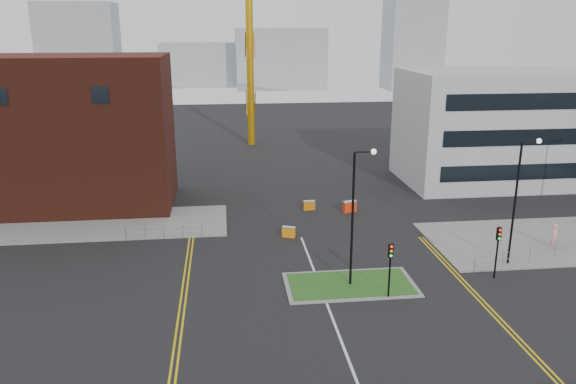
# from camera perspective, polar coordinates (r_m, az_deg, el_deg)

# --- Properties ---
(ground) EXTENTS (200.00, 200.00, 0.00)m
(ground) POSITION_cam_1_polar(r_m,az_deg,el_deg) (30.61, 5.96, -16.10)
(ground) COLOR black
(ground) RESTS_ON ground
(pavement_left) EXTENTS (28.00, 8.00, 0.12)m
(pavement_left) POSITION_cam_1_polar(r_m,az_deg,el_deg) (51.81, -21.98, -3.20)
(pavement_left) COLOR slate
(pavement_left) RESTS_ON ground
(island_kerb) EXTENTS (8.60, 4.60, 0.08)m
(island_kerb) POSITION_cam_1_polar(r_m,az_deg,el_deg) (37.80, 6.33, -9.34)
(island_kerb) COLOR slate
(island_kerb) RESTS_ON ground
(grass_island) EXTENTS (8.00, 4.00, 0.12)m
(grass_island) POSITION_cam_1_polar(r_m,az_deg,el_deg) (37.80, 6.33, -9.31)
(grass_island) COLOR #234E1A
(grass_island) RESTS_ON ground
(brick_building) EXTENTS (24.20, 10.07, 14.24)m
(brick_building) POSITION_cam_1_polar(r_m,az_deg,el_deg) (56.58, -24.10, 5.28)
(brick_building) COLOR #481B12
(brick_building) RESTS_ON ground
(office_block) EXTENTS (25.00, 12.20, 12.00)m
(office_block) POSITION_cam_1_polar(r_m,az_deg,el_deg) (66.27, 22.47, 6.17)
(office_block) COLOR #ACAFB1
(office_block) RESTS_ON ground
(streetlamp_island) EXTENTS (1.46, 0.36, 9.18)m
(streetlamp_island) POSITION_cam_1_polar(r_m,az_deg,el_deg) (35.85, 6.94, -1.56)
(streetlamp_island) COLOR black
(streetlamp_island) RESTS_ON ground
(streetlamp_right_near) EXTENTS (1.46, 0.36, 9.18)m
(streetlamp_right_near) POSITION_cam_1_polar(r_m,az_deg,el_deg) (41.99, 22.43, -0.02)
(streetlamp_right_near) COLOR black
(streetlamp_right_near) RESTS_ON ground
(traffic_light_island) EXTENTS (0.28, 0.33, 3.65)m
(traffic_light_island) POSITION_cam_1_polar(r_m,az_deg,el_deg) (35.48, 10.35, -6.82)
(traffic_light_island) COLOR black
(traffic_light_island) RESTS_ON ground
(traffic_light_right) EXTENTS (0.28, 0.33, 3.65)m
(traffic_light_right) POSITION_cam_1_polar(r_m,az_deg,el_deg) (40.14, 20.56, -4.84)
(traffic_light_right) COLOR black
(traffic_light_right) RESTS_ON ground
(railing_left) EXTENTS (6.05, 0.05, 1.10)m
(railing_left) POSITION_cam_1_polar(r_m,az_deg,el_deg) (46.15, -12.49, -3.81)
(railing_left) COLOR gray
(railing_left) RESTS_ON ground
(centre_line) EXTENTS (0.15, 30.00, 0.01)m
(centre_line) POSITION_cam_1_polar(r_m,az_deg,el_deg) (32.26, 5.17, -14.21)
(centre_line) COLOR silver
(centre_line) RESTS_ON ground
(yellow_left_a) EXTENTS (0.12, 24.00, 0.01)m
(yellow_left_a) POSITION_cam_1_polar(r_m,az_deg,el_deg) (38.88, -10.56, -8.82)
(yellow_left_a) COLOR gold
(yellow_left_a) RESTS_ON ground
(yellow_left_b) EXTENTS (0.12, 24.00, 0.01)m
(yellow_left_b) POSITION_cam_1_polar(r_m,az_deg,el_deg) (38.86, -10.12, -8.81)
(yellow_left_b) COLOR gold
(yellow_left_b) RESTS_ON ground
(yellow_right_a) EXTENTS (0.12, 20.00, 0.01)m
(yellow_right_a) POSITION_cam_1_polar(r_m,az_deg,el_deg) (38.45, 18.13, -9.71)
(yellow_right_a) COLOR gold
(yellow_right_a) RESTS_ON ground
(yellow_right_b) EXTENTS (0.12, 20.00, 0.01)m
(yellow_right_b) POSITION_cam_1_polar(r_m,az_deg,el_deg) (38.57, 18.54, -9.66)
(yellow_right_b) COLOR gold
(yellow_right_b) RESTS_ON ground
(skyline_a) EXTENTS (18.00, 12.00, 22.00)m
(skyline_a) POSITION_cam_1_polar(r_m,az_deg,el_deg) (149.15, -20.39, 13.39)
(skyline_a) COLOR gray
(skyline_a) RESTS_ON ground
(skyline_b) EXTENTS (24.00, 12.00, 16.00)m
(skyline_b) POSITION_cam_1_polar(r_m,az_deg,el_deg) (156.17, -0.77, 13.37)
(skyline_b) COLOR gray
(skyline_b) RESTS_ON ground
(skyline_c) EXTENTS (14.00, 12.00, 28.00)m
(skyline_c) POSITION_cam_1_polar(r_m,az_deg,el_deg) (158.56, 12.57, 15.21)
(skyline_c) COLOR gray
(skyline_c) RESTS_ON ground
(skyline_d) EXTENTS (30.00, 12.00, 12.00)m
(skyline_d) POSITION_cam_1_polar(r_m,az_deg,el_deg) (165.46, -7.50, 12.72)
(skyline_d) COLOR gray
(skyline_d) RESTS_ON ground
(pedestrian) EXTENTS (0.86, 0.85, 2.01)m
(pedestrian) POSITION_cam_1_polar(r_m,az_deg,el_deg) (47.66, 25.44, -4.09)
(pedestrian) COLOR pink
(pedestrian) RESTS_ON ground
(barrier_left) EXTENTS (1.12, 0.71, 0.89)m
(barrier_left) POSITION_cam_1_polar(r_m,az_deg,el_deg) (45.53, 0.08, -4.04)
(barrier_left) COLOR orange
(barrier_left) RESTS_ON ground
(barrier_mid) EXTENTS (1.09, 0.44, 0.90)m
(barrier_mid) POSITION_cam_1_polar(r_m,az_deg,el_deg) (52.21, 2.17, -1.33)
(barrier_mid) COLOR #CE6B0B
(barrier_mid) RESTS_ON ground
(barrier_right) EXTENTS (1.32, 0.77, 1.06)m
(barrier_right) POSITION_cam_1_polar(r_m,az_deg,el_deg) (51.88, 6.28, -1.43)
(barrier_right) COLOR red
(barrier_right) RESTS_ON ground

